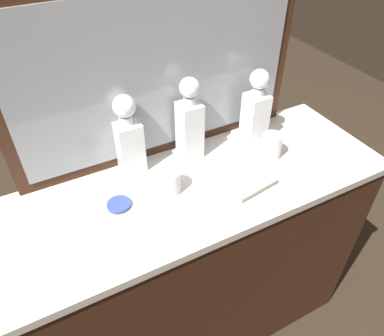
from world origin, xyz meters
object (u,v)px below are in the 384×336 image
Objects in this scene: silver_brush_right at (254,186)px; porcelain_dish at (119,205)px; crystal_decanter_front at (129,141)px; crystal_tumbler_left at (271,147)px; crystal_decanter_far_right at (255,113)px; crystal_tumbler_center at (170,182)px; crystal_decanter_left at (190,126)px.

porcelain_dish is (-0.43, 0.14, -0.01)m from silver_brush_right.
crystal_decanter_front is 3.10× the size of crystal_tumbler_left.
silver_brush_right reaches higher than porcelain_dish.
crystal_decanter_far_right is 0.44m from crystal_tumbler_center.
crystal_decanter_far_right is 0.93× the size of crystal_decanter_left.
crystal_decanter_left is 3.75× the size of crystal_tumbler_center.
silver_brush_right is at bearing -42.81° from crystal_decanter_front.
crystal_decanter_left is at bearing 21.95° from porcelain_dish.
porcelain_dish is (-0.11, -0.16, -0.11)m from crystal_decanter_front.
crystal_decanter_left reaches higher than silver_brush_right.
crystal_decanter_left is 0.23m from crystal_tumbler_center.
crystal_decanter_front is at bearing 111.82° from crystal_tumbler_center.
crystal_tumbler_center is 1.08× the size of porcelain_dish.
crystal_decanter_front is 1.68× the size of silver_brush_right.
crystal_tumbler_left is 0.59m from porcelain_dish.
crystal_decanter_far_right is 3.78× the size of porcelain_dish.
crystal_tumbler_center is at bearing 179.38° from crystal_tumbler_left.
crystal_tumbler_center is at bearing 153.64° from silver_brush_right.
crystal_tumbler_left is at bearing -0.62° from crystal_tumbler_center.
crystal_decanter_left is at bearing -7.83° from crystal_decanter_front.
crystal_decanter_left is at bearing 174.89° from crystal_decanter_far_right.
crystal_decanter_front is (-0.22, 0.03, -0.01)m from crystal_decanter_left.
crystal_decanter_left is 0.37m from porcelain_dish.
crystal_tumbler_left is (0.26, -0.15, -0.09)m from crystal_decanter_left.
crystal_decanter_front is (-0.49, 0.05, -0.00)m from crystal_decanter_far_right.
crystal_tumbler_center is at bearing -3.86° from porcelain_dish.
crystal_tumbler_left is 1.21× the size of porcelain_dish.
crystal_tumbler_center is 0.18m from porcelain_dish.
crystal_tumbler_left is 0.20m from silver_brush_right.
crystal_decanter_front is 0.20m from crystal_tumbler_center.
crystal_decanter_far_right is at bearing -6.33° from crystal_decanter_front.
crystal_decanter_far_right is 1.01× the size of crystal_decanter_front.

